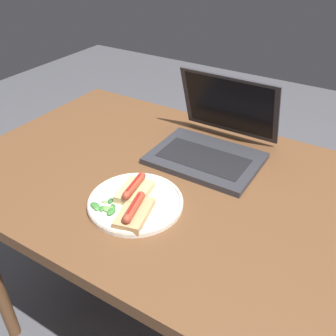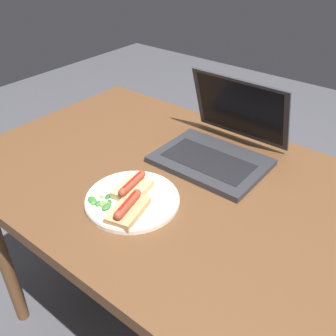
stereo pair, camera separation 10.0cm
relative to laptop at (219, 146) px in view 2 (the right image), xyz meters
The scene contains 6 objects.
desk 0.21m from the laptop, 85.68° to the right, with size 1.35×0.80×0.77m.
laptop is the anchor object (origin of this frame).
plate 0.33m from the laptop, 99.99° to the right, with size 0.25×0.25×0.02m.
sausage_toast_left 0.31m from the laptop, 103.67° to the right, with size 0.09×0.11×0.04m.
sausage_toast_middle 0.37m from the laptop, 93.81° to the right, with size 0.09×0.13×0.04m.
salad_pile 0.41m from the laptop, 105.08° to the right, with size 0.08×0.07×0.01m.
Camera 2 is at (0.48, -0.69, 1.39)m, focal length 40.00 mm.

